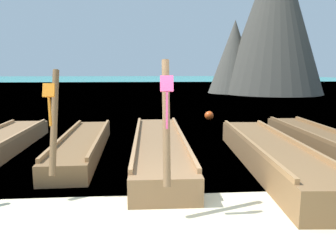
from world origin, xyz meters
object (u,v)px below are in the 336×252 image
(longtail_boat_pink_ribbon, at_px, (159,147))
(longtail_boat_turquoise_ribbon, at_px, (270,155))
(mooring_buoy_near, at_px, (209,116))
(longtail_boat_orange_ribbon, at_px, (83,145))
(longtail_boat_green_ribbon, at_px, (324,144))
(karst_rock, at_px, (270,20))

(longtail_boat_pink_ribbon, relative_size, longtail_boat_turquoise_ribbon, 1.06)
(longtail_boat_pink_ribbon, bearing_deg, mooring_buoy_near, 67.25)
(longtail_boat_orange_ribbon, bearing_deg, longtail_boat_pink_ribbon, -14.74)
(longtail_boat_orange_ribbon, xyz_separation_m, longtail_boat_turquoise_ribbon, (4.77, -1.67, 0.06))
(longtail_boat_green_ribbon, bearing_deg, longtail_boat_pink_ribbon, 179.43)
(karst_rock, xyz_separation_m, mooring_buoy_near, (-9.30, -16.87, -6.88))
(longtail_boat_pink_ribbon, height_order, longtail_boat_turquoise_ribbon, longtail_boat_pink_ribbon)
(longtail_boat_pink_ribbon, bearing_deg, karst_rock, 62.74)
(longtail_boat_turquoise_ribbon, height_order, longtail_boat_green_ribbon, longtail_boat_turquoise_ribbon)
(karst_rock, bearing_deg, longtail_boat_pink_ribbon, -117.26)
(karst_rock, height_order, mooring_buoy_near, karst_rock)
(longtail_boat_orange_ribbon, bearing_deg, longtail_boat_green_ribbon, -5.15)
(longtail_boat_orange_ribbon, distance_m, karst_rock, 27.56)
(longtail_boat_orange_ribbon, xyz_separation_m, longtail_boat_green_ribbon, (6.73, -0.61, 0.04))
(longtail_boat_turquoise_ribbon, bearing_deg, longtail_boat_green_ribbon, 28.34)
(longtail_boat_orange_ribbon, xyz_separation_m, longtail_boat_pink_ribbon, (2.14, -0.56, 0.03))
(longtail_boat_turquoise_ribbon, distance_m, longtail_boat_green_ribbon, 2.23)
(longtail_boat_green_ribbon, xyz_separation_m, karst_rock, (7.37, 23.28, 6.80))
(longtail_boat_orange_ribbon, height_order, longtail_boat_pink_ribbon, longtail_boat_pink_ribbon)
(longtail_boat_orange_ribbon, relative_size, longtail_boat_green_ribbon, 0.95)
(longtail_boat_turquoise_ribbon, relative_size, karst_rock, 0.44)
(longtail_boat_turquoise_ribbon, relative_size, longtail_boat_green_ribbon, 1.02)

